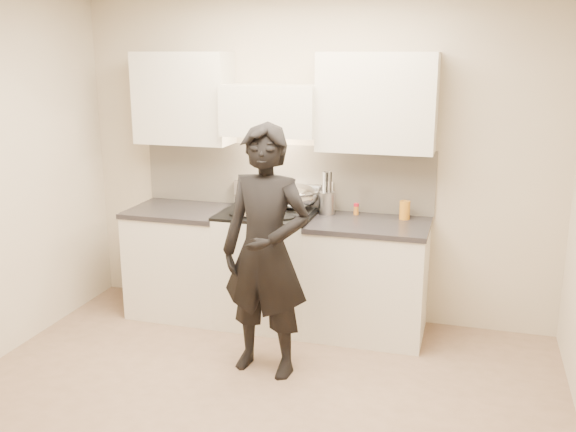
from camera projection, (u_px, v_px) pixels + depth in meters
The scene contains 11 objects.
ground_plane at pixel (244, 414), 4.01m from camera, with size 4.00×4.00×0.00m, color #8B6E56.
room_shell at pixel (252, 152), 3.97m from camera, with size 4.04×3.54×2.70m.
stove at pixel (268, 267), 5.30m from camera, with size 0.76×0.65×0.96m.
counter_right at pixel (368, 278), 5.08m from camera, with size 0.92×0.67×0.92m.
counter_left at pixel (182, 260), 5.52m from camera, with size 0.82×0.67×0.92m.
wok at pixel (296, 196), 5.22m from camera, with size 0.39×0.48×0.31m.
stock_pot at pixel (248, 205), 5.06m from camera, with size 0.28×0.28×0.14m.
utensil_crock at pixel (327, 201), 5.19m from camera, with size 0.13×0.13×0.35m.
spice_jar at pixel (356, 209), 5.18m from camera, with size 0.04×0.04×0.09m.
oil_glass at pixel (405, 210), 5.04m from camera, with size 0.08×0.08×0.15m.
person at pixel (266, 252), 4.37m from camera, with size 0.64×0.42×1.75m, color black.
Camera 1 is at (1.26, -3.35, 2.21)m, focal length 40.00 mm.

